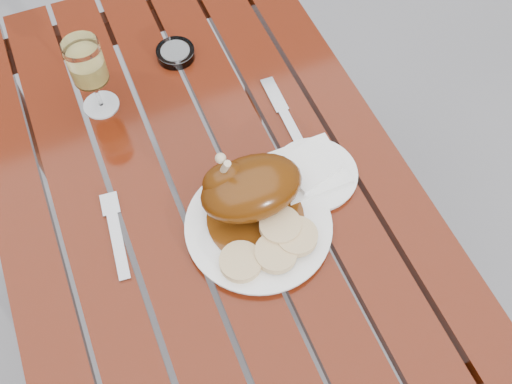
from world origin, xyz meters
TOP-DOWN VIEW (x-y plane):
  - ground at (0.00, 0.00)m, footprint 60.00×60.00m
  - table at (0.00, 0.00)m, footprint 0.80×1.20m
  - dinner_plate at (0.06, -0.17)m, footprint 0.33×0.33m
  - roast_duck at (0.06, -0.12)m, footprint 0.20×0.19m
  - bread_dumplings at (0.07, -0.22)m, footprint 0.19×0.12m
  - wine_glass at (-0.13, 0.24)m, footprint 0.08×0.08m
  - side_plate at (0.21, -0.10)m, footprint 0.18×0.18m
  - napkin at (0.20, -0.09)m, footprint 0.14×0.13m
  - ashtray at (0.06, 0.31)m, footprint 0.12×0.12m
  - fork at (-0.19, -0.09)m, footprint 0.04×0.17m
  - knife at (0.22, 0.02)m, footprint 0.03×0.22m

SIDE VIEW (x-z plane):
  - ground at x=0.00m, z-range 0.00..0.00m
  - table at x=0.00m, z-range 0.00..0.75m
  - fork at x=-0.19m, z-range 0.75..0.76m
  - knife at x=0.22m, z-range 0.75..0.76m
  - side_plate at x=0.21m, z-range 0.75..0.76m
  - dinner_plate at x=0.06m, z-range 0.75..0.77m
  - ashtray at x=0.06m, z-range 0.75..0.77m
  - napkin at x=0.20m, z-range 0.76..0.78m
  - bread_dumplings at x=0.07m, z-range 0.77..0.80m
  - roast_duck at x=0.06m, z-range 0.75..0.89m
  - wine_glass at x=-0.13m, z-range 0.75..0.93m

